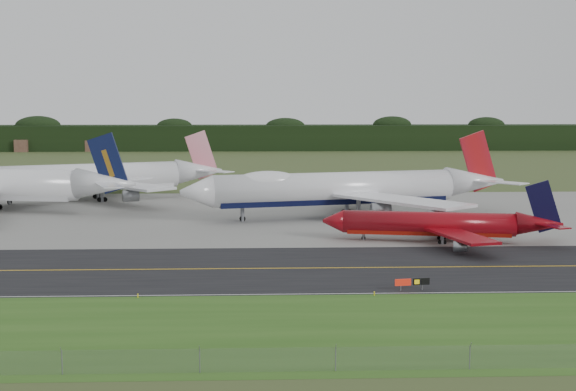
{
  "coord_description": "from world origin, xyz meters",
  "views": [
    {
      "loc": [
        -12.88,
        -116.47,
        23.83
      ],
      "look_at": [
        -7.5,
        22.0,
        7.41
      ],
      "focal_mm": 50.0,
      "sensor_mm": 36.0,
      "label": 1
    }
  ],
  "objects_px": {
    "jet_red_737": "(442,224)",
    "taxiway_sign": "(412,282)",
    "jet_ba_747": "(346,188)",
    "jet_star_tail": "(98,178)"
  },
  "relations": [
    {
      "from": "jet_star_tail",
      "to": "taxiway_sign",
      "type": "height_order",
      "value": "jet_star_tail"
    },
    {
      "from": "jet_red_737",
      "to": "jet_star_tail",
      "type": "height_order",
      "value": "jet_star_tail"
    },
    {
      "from": "jet_ba_747",
      "to": "jet_star_tail",
      "type": "height_order",
      "value": "jet_ba_747"
    },
    {
      "from": "jet_ba_747",
      "to": "jet_star_tail",
      "type": "relative_size",
      "value": 1.14
    },
    {
      "from": "jet_ba_747",
      "to": "taxiway_sign",
      "type": "relative_size",
      "value": 15.37
    },
    {
      "from": "jet_ba_747",
      "to": "jet_red_737",
      "type": "relative_size",
      "value": 1.73
    },
    {
      "from": "jet_red_737",
      "to": "taxiway_sign",
      "type": "bearing_deg",
      "value": -108.73
    },
    {
      "from": "jet_red_737",
      "to": "taxiway_sign",
      "type": "height_order",
      "value": "jet_red_737"
    },
    {
      "from": "jet_ba_747",
      "to": "taxiway_sign",
      "type": "xyz_separation_m",
      "value": [
        1.39,
        -63.81,
        -4.93
      ]
    },
    {
      "from": "jet_star_tail",
      "to": "taxiway_sign",
      "type": "bearing_deg",
      "value": -58.62
    }
  ]
}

